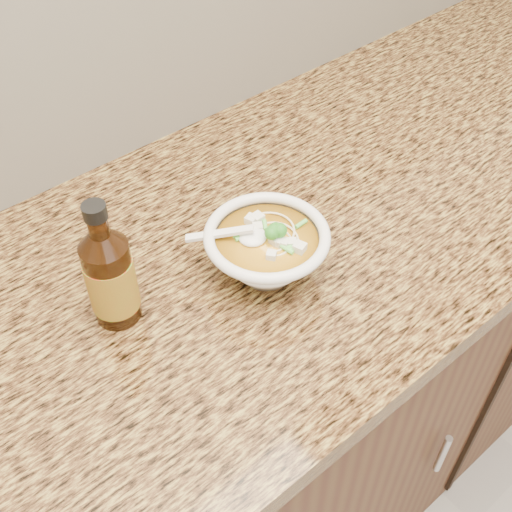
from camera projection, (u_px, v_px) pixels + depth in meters
cabinet at (198, 436)px, 1.28m from camera, size 4.00×0.65×0.86m
counter_slab at (178, 288)px, 0.95m from camera, size 4.00×0.68×0.04m
soup_bowl at (267, 252)px, 0.92m from camera, size 0.18×0.18×0.10m
hot_sauce_bottle at (110, 277)px, 0.84m from camera, size 0.08×0.08×0.20m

